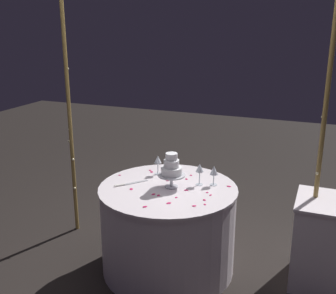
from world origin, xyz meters
TOP-DOWN VIEW (x-y plane):
  - ground_plane at (0.00, 0.00)m, footprint 12.00×12.00m
  - decorative_arch at (0.00, 0.31)m, footprint 2.29×0.06m
  - main_table at (0.00, 0.00)m, footprint 1.12×1.12m
  - side_table at (1.24, 0.26)m, footprint 0.52×0.52m
  - tiered_cake at (0.02, 0.01)m, footprint 0.22×0.22m
  - wine_glass_0 at (0.22, 0.15)m, footprint 0.06×0.06m
  - wine_glass_1 at (0.33, 0.18)m, footprint 0.07×0.07m
  - wine_glass_2 at (-0.19, 0.25)m, footprint 0.06×0.06m
  - cake_knife at (-0.32, -0.05)m, footprint 0.21×0.24m
  - rose_petal_0 at (0.12, -0.28)m, footprint 0.05×0.05m
  - rose_petal_1 at (-0.05, -0.18)m, footprint 0.04×0.04m
  - rose_petal_2 at (-0.49, 0.09)m, footprint 0.03×0.02m
  - rose_petal_3 at (0.09, 0.32)m, footprint 0.03×0.03m
  - rose_petal_4 at (-0.05, 0.13)m, footprint 0.04×0.04m
  - rose_petal_5 at (-0.29, 0.30)m, footprint 0.04×0.03m
  - rose_petal_6 at (-0.09, 0.43)m, footprint 0.03×0.03m
  - rose_petal_7 at (-0.26, 0.27)m, footprint 0.04×0.04m
  - rose_petal_8 at (0.13, -0.17)m, footprint 0.02×0.03m
  - rose_petal_9 at (-0.02, -0.41)m, footprint 0.04×0.04m
  - rose_petal_10 at (0.36, -0.03)m, footprint 0.02×0.03m
  - rose_petal_11 at (-0.16, 0.46)m, footprint 0.03×0.02m
  - rose_petal_12 at (0.16, -0.01)m, footprint 0.04×0.04m
  - rose_petal_13 at (0.32, 0.01)m, footprint 0.03×0.03m
  - rose_petal_14 at (-0.26, -0.15)m, footprint 0.04×0.05m
  - rose_petal_15 at (0.37, -0.21)m, footprint 0.03×0.03m
  - rose_petal_16 at (0.45, 0.20)m, footprint 0.04×0.03m
  - rose_petal_17 at (0.31, -0.26)m, footprint 0.04×0.04m
  - rose_petal_18 at (-0.01, -0.18)m, footprint 0.02×0.03m
  - rose_petal_19 at (0.35, -0.13)m, footprint 0.03×0.04m
  - rose_petal_20 at (-0.09, 0.18)m, footprint 0.04×0.04m
  - rose_petal_21 at (0.08, 0.22)m, footprint 0.04×0.04m

SIDE VIEW (x-z plane):
  - ground_plane at x=0.00m, z-range 0.00..0.00m
  - side_table at x=1.24m, z-range 0.00..0.71m
  - main_table at x=0.00m, z-range 0.00..0.74m
  - rose_petal_0 at x=0.12m, z-range 0.74..0.74m
  - rose_petal_1 at x=-0.05m, z-range 0.74..0.74m
  - rose_petal_2 at x=-0.49m, z-range 0.74..0.74m
  - rose_petal_3 at x=0.09m, z-range 0.74..0.74m
  - rose_petal_4 at x=-0.05m, z-range 0.74..0.74m
  - rose_petal_5 at x=-0.29m, z-range 0.74..0.74m
  - rose_petal_6 at x=-0.09m, z-range 0.74..0.74m
  - rose_petal_7 at x=-0.26m, z-range 0.74..0.74m
  - rose_petal_8 at x=0.13m, z-range 0.74..0.74m
  - rose_petal_9 at x=-0.02m, z-range 0.74..0.74m
  - rose_petal_10 at x=0.36m, z-range 0.74..0.74m
  - rose_petal_11 at x=-0.16m, z-range 0.74..0.74m
  - rose_petal_12 at x=0.16m, z-range 0.74..0.74m
  - rose_petal_13 at x=0.32m, z-range 0.74..0.74m
  - rose_petal_14 at x=-0.26m, z-range 0.74..0.74m
  - rose_petal_15 at x=0.37m, z-range 0.74..0.74m
  - rose_petal_16 at x=0.45m, z-range 0.74..0.74m
  - rose_petal_17 at x=0.31m, z-range 0.74..0.74m
  - rose_petal_18 at x=-0.01m, z-range 0.74..0.74m
  - rose_petal_19 at x=0.35m, z-range 0.74..0.74m
  - rose_petal_20 at x=-0.09m, z-range 0.74..0.74m
  - rose_petal_21 at x=0.08m, z-range 0.74..0.74m
  - cake_knife at x=-0.32m, z-range 0.74..0.75m
  - wine_glass_1 at x=0.33m, z-range 0.78..0.95m
  - wine_glass_2 at x=-0.19m, z-range 0.78..0.95m
  - wine_glass_0 at x=0.22m, z-range 0.79..0.97m
  - tiered_cake at x=0.02m, z-range 0.76..1.04m
  - decorative_arch at x=0.00m, z-range 0.36..2.63m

